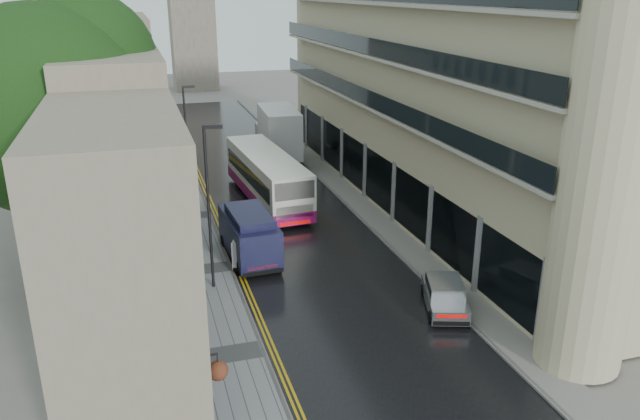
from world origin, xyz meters
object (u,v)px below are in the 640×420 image
silver_hatchback (432,309)px  tree_near (50,146)px  lamp_post_near (209,210)px  white_van (235,254)px  cream_bus (262,194)px  navy_van (238,249)px  pedestrian (194,230)px  white_lorry (267,141)px  tree_far (77,111)px  lamp_post_far (187,140)px

silver_hatchback → tree_near: bearing=168.1°
lamp_post_near → white_van: bearing=63.6°
cream_bus → silver_hatchback: bearing=-77.6°
tree_near → navy_van: (8.28, -1.79, -5.50)m
silver_hatchback → pedestrian: size_ratio=2.07×
cream_bus → silver_hatchback: size_ratio=3.21×
white_lorry → pedestrian: (-7.35, -14.56, -1.32)m
tree_near → tree_far: tree_near is taller
silver_hatchback → pedestrian: pedestrian is taller
tree_far → cream_bus: tree_far is taller
tree_far → lamp_post_near: size_ratio=1.57×
tree_near → cream_bus: (11.13, 5.93, -5.27)m
pedestrian → lamp_post_near: size_ratio=0.23×
cream_bus → white_lorry: white_lorry is taller
tree_near → lamp_post_far: bearing=60.5°
silver_hatchback → navy_van: size_ratio=0.68×
tree_far → navy_van: size_ratio=2.24×
silver_hatchback → tree_far: bearing=143.0°
navy_van → pedestrian: 4.66m
tree_near → tree_far: size_ratio=1.11×
lamp_post_far → tree_far: bearing=178.4°
white_lorry → white_van: size_ratio=2.30×
pedestrian → tree_far: bearing=-34.6°
cream_bus → tree_far: bearing=143.1°
tree_near → pedestrian: tree_near is taller
cream_bus → white_lorry: (2.71, 11.12, 0.68)m
white_van → pedestrian: size_ratio=2.12×
white_lorry → pedestrian: size_ratio=4.87×
white_van → lamp_post_near: (-1.40, -1.85, 3.20)m
silver_hatchback → navy_van: (-7.21, 7.29, 0.71)m
tree_near → lamp_post_near: size_ratio=1.75×
cream_bus → lamp_post_near: bearing=-119.8°
silver_hatchback → lamp_post_far: lamp_post_far is taller
tree_near → cream_bus: tree_near is taller
white_lorry → pedestrian: 16.36m
navy_van → white_van: bearing=93.5°
lamp_post_far → lamp_post_near: bearing=-91.5°
tree_far → lamp_post_far: size_ratio=1.67×
pedestrian → tree_near: bearing=45.9°
tree_near → silver_hatchback: tree_near is taller
tree_near → white_van: size_ratio=3.58×
cream_bus → white_lorry: size_ratio=1.36×
tree_far → lamp_post_near: 17.36m
white_van → lamp_post_far: lamp_post_far is taller
silver_hatchback → lamp_post_near: bearing=163.3°
tree_far → white_lorry: bearing=16.7°
tree_far → silver_hatchback: size_ratio=3.29×
white_lorry → tree_far: bearing=-159.9°
cream_bus → white_van: cream_bus is taller
navy_van → lamp_post_far: lamp_post_far is taller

